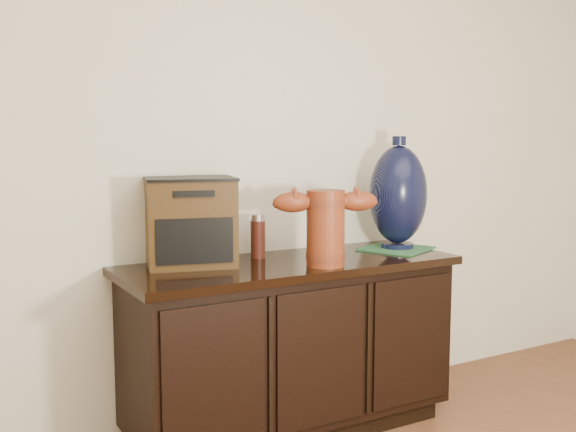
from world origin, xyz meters
TOP-DOWN VIEW (x-y plane):
  - sideboard at (0.00, 2.23)m, footprint 1.46×0.56m
  - terracotta_vessel at (0.07, 2.06)m, footprint 0.44×0.22m
  - tv_radio at (-0.40, 2.36)m, footprint 0.43×0.37m
  - green_mat at (0.59, 2.24)m, footprint 0.37×0.37m
  - lamp_base at (0.59, 2.24)m, footprint 0.36×0.36m
  - spray_can at (-0.08, 2.37)m, footprint 0.07×0.07m

SIDE VIEW (x-z plane):
  - sideboard at x=0.00m, z-range 0.01..0.76m
  - green_mat at x=0.59m, z-range 0.76..0.76m
  - spray_can at x=-0.08m, z-range 0.75..0.95m
  - terracotta_vessel at x=0.07m, z-range 0.78..1.09m
  - tv_radio at x=-0.40m, z-range 0.75..1.12m
  - lamp_base at x=0.59m, z-range 0.75..1.28m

